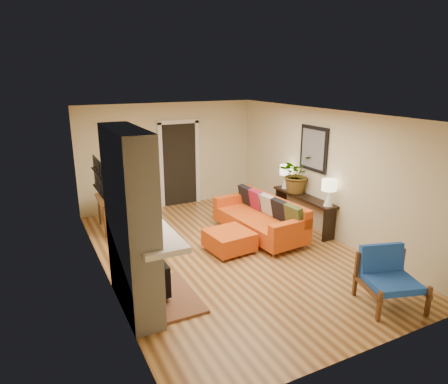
{
  "coord_description": "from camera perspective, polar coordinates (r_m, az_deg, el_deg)",
  "views": [
    {
      "loc": [
        -3.21,
        -6.15,
        3.26
      ],
      "look_at": [
        0.0,
        0.2,
        1.15
      ],
      "focal_mm": 32.0,
      "sensor_mm": 36.0,
      "label": 1
    }
  ],
  "objects": [
    {
      "name": "lamp_far",
      "position": [
        9.26,
        8.87,
        2.59
      ],
      "size": [
        0.3,
        0.3,
        0.54
      ],
      "color": "white",
      "rests_on": "console_table"
    },
    {
      "name": "houseplant",
      "position": [
        8.94,
        10.28,
        2.61
      ],
      "size": [
        0.98,
        0.92,
        0.86
      ],
      "primitive_type": "imported",
      "rotation": [
        0.0,
        0.0,
        0.41
      ],
      "color": "#1E5919",
      "rests_on": "console_table"
    },
    {
      "name": "console_table",
      "position": [
        8.87,
        11.29,
        -1.43
      ],
      "size": [
        0.34,
        1.85,
        0.72
      ],
      "color": "black",
      "rests_on": "ground"
    },
    {
      "name": "sofa",
      "position": [
        8.39,
        5.46,
        -3.65
      ],
      "size": [
        1.11,
        2.26,
        0.86
      ],
      "color": "silver",
      "rests_on": "ground"
    },
    {
      "name": "ottoman",
      "position": [
        7.64,
        0.75,
        -6.85
      ],
      "size": [
        0.86,
        0.86,
        0.4
      ],
      "color": "silver",
      "rests_on": "ground"
    },
    {
      "name": "room_shell",
      "position": [
        9.79,
        -3.29,
        4.58
      ],
      "size": [
        6.5,
        6.5,
        6.5
      ],
      "color": "tan",
      "rests_on": "ground"
    },
    {
      "name": "fireplace",
      "position": [
        5.67,
        -12.73,
        -4.8
      ],
      "size": [
        1.09,
        1.68,
        2.6
      ],
      "color": "white",
      "rests_on": "ground"
    },
    {
      "name": "blue_chair",
      "position": [
        6.43,
        22.33,
        -10.77
      ],
      "size": [
        0.99,
        0.97,
        0.83
      ],
      "color": "brown",
      "rests_on": "ground"
    },
    {
      "name": "dining_table",
      "position": [
        8.92,
        -15.01,
        -1.56
      ],
      "size": [
        0.72,
        1.65,
        0.88
      ],
      "color": "brown",
      "rests_on": "ground"
    },
    {
      "name": "lamp_near",
      "position": [
        8.17,
        14.77,
        0.35
      ],
      "size": [
        0.3,
        0.3,
        0.54
      ],
      "color": "white",
      "rests_on": "console_table"
    }
  ]
}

